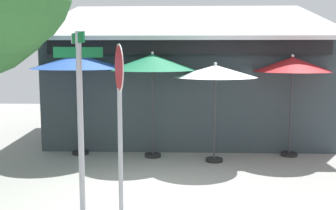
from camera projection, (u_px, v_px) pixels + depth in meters
ground_plane at (156, 195)px, 8.03m from camera, size 28.00×28.00×0.10m
cafe_building at (187, 83)px, 13.62m from camera, size 8.72×5.84×4.61m
street_sign_post at (80, 111)px, 6.25m from camera, size 0.68×0.74×3.08m
stop_sign at (120, 105)px, 6.05m from camera, size 0.24×0.68×2.89m
patio_umbrella_royal_blue_left at (78, 62)px, 10.75m from camera, size 2.51×2.51×2.81m
patio_umbrella_forest_green_center at (152, 63)px, 10.47m from camera, size 2.29×2.29×2.79m
patio_umbrella_ivory_right at (215, 72)px, 10.03m from camera, size 2.08×2.08×2.53m
patio_umbrella_crimson_far_right at (292, 65)px, 10.58m from camera, size 2.03×2.03×2.73m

